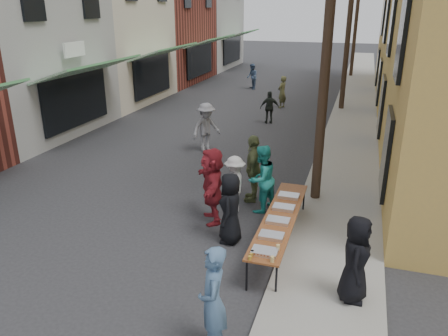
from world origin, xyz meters
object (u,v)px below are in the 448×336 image
Objects in this scene: guest_front_c at (261,179)px; server at (356,259)px; guest_front_a at (230,208)px; catering_tray_sausage at (265,252)px; utility_pole_mid at (349,21)px; serving_table at (280,218)px; utility_pole_far at (357,16)px; utility_pole_near at (328,37)px.

guest_front_c is 1.10× the size of server.
catering_tray_sausage is at bearing 31.36° from guest_front_a.
utility_pole_mid is 15.29m from serving_table.
catering_tray_sausage is 1.90m from guest_front_a.
utility_pole_far reaches higher than guest_front_c.
catering_tray_sausage is at bearing 92.23° from server.
catering_tray_sausage is at bearing -91.01° from utility_pole_far.
utility_pole_near is at bearing 83.59° from catering_tray_sausage.
utility_pole_mid is at bearing -90.00° from utility_pole_far.
utility_pole_near is 1.00× the size of utility_pole_far.
catering_tray_sausage is (-0.00, -1.65, 0.08)m from serving_table.
guest_front_a is at bearing 18.85° from guest_front_c.
utility_pole_near is at bearing 79.88° from serving_table.
utility_pole_mid reaches higher than serving_table.
utility_pole_mid is 15.47m from guest_front_a.
serving_table is (-0.50, -26.80, -3.79)m from utility_pole_far.
utility_pole_near is at bearing -90.00° from utility_pole_far.
utility_pole_far is 2.25× the size of serving_table.
guest_front_a is 1.01× the size of server.
guest_front_c is (0.31, 1.81, 0.07)m from guest_front_a.
utility_pole_near is 4.97m from guest_front_a.
server is at bearing 56.02° from guest_front_a.
utility_pole_far reaches higher than server.
utility_pole_near is at bearing -90.00° from utility_pole_mid.
guest_front_c is (-0.83, 1.67, 0.21)m from serving_table.
utility_pole_near is 24.00m from utility_pole_far.
serving_table is 2.38× the size of server.
utility_pole_mid and utility_pole_far have the same top height.
utility_pole_far is at bearing 88.93° from serving_table.
catering_tray_sausage is at bearing -90.00° from serving_table.
utility_pole_near reaches higher than server.
utility_pole_far is at bearing 170.68° from guest_front_a.
utility_pole_far is (0.00, 24.00, 0.00)m from utility_pole_near.
guest_front_a is (-1.15, 1.51, 0.06)m from catering_tray_sausage.
guest_front_c is at bearing 104.09° from catering_tray_sausage.
utility_pole_far is 28.70m from catering_tray_sausage.
guest_front_c is at bearing 116.51° from serving_table.
utility_pole_near is at bearing 158.93° from guest_front_c.
utility_pole_mid is (0.00, 12.00, 0.00)m from utility_pole_near.
utility_pole_far is at bearing 4.56° from server.
utility_pole_far is 28.70m from server.
guest_front_c is (-0.83, 3.32, 0.13)m from catering_tray_sausage.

